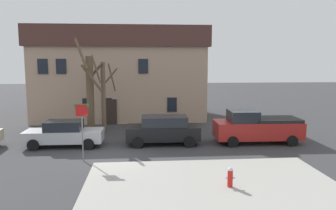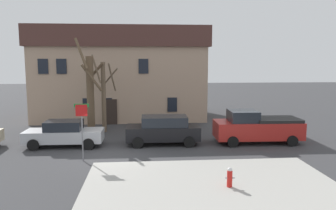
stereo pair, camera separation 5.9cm
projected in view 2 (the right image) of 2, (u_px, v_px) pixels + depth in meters
name	position (u px, v px, depth m)	size (l,w,h in m)	color
ground_plane	(111.00, 157.00, 18.27)	(120.00, 120.00, 0.00)	#38383A
sidewalk_slab	(215.00, 192.00, 13.21)	(10.71, 8.15, 0.12)	#A8A59E
building_main	(121.00, 73.00, 30.82)	(15.29, 8.10, 8.14)	tan
tree_bare_near	(90.00, 92.00, 23.41)	(2.02, 2.04, 6.82)	brown
tree_bare_mid	(104.00, 93.00, 24.26)	(1.94, 1.97, 5.69)	brown
car_silver_sedan	(64.00, 134.00, 20.35)	(4.72, 2.02, 1.61)	#B7BABF
car_black_wagon	(163.00, 130.00, 20.92)	(4.62, 2.16, 1.79)	black
pickup_truck_red	(257.00, 127.00, 21.27)	(5.51, 2.42, 2.11)	#AD231E
fire_hydrant	(230.00, 177.00, 13.53)	(0.42, 0.22, 0.82)	red
street_sign_pole	(82.00, 121.00, 17.21)	(0.76, 0.07, 3.04)	slate
bicycle_leaning	(64.00, 132.00, 22.85)	(1.70, 0.50, 1.03)	black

